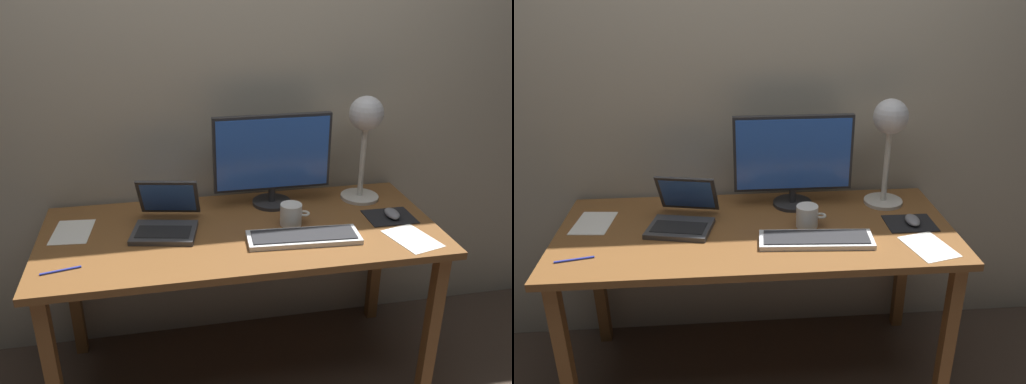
# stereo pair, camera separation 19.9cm
# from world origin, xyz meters

# --- Properties ---
(ground_plane) EXTENTS (4.80, 4.80, 0.00)m
(ground_plane) POSITION_xyz_m (0.00, 0.00, 0.00)
(ground_plane) COLOR #47382D
(ground_plane) RESTS_ON ground
(back_wall) EXTENTS (4.80, 0.06, 2.60)m
(back_wall) POSITION_xyz_m (0.00, 0.40, 1.30)
(back_wall) COLOR #B2A893
(back_wall) RESTS_ON ground
(desk) EXTENTS (1.60, 0.70, 0.74)m
(desk) POSITION_xyz_m (0.00, 0.00, 0.66)
(desk) COLOR brown
(desk) RESTS_ON ground
(monitor) EXTENTS (0.51, 0.17, 0.41)m
(monitor) POSITION_xyz_m (0.17, 0.21, 0.96)
(monitor) COLOR #28282B
(monitor) RESTS_ON desk
(keyboard_main) EXTENTS (0.45, 0.17, 0.03)m
(keyboard_main) POSITION_xyz_m (0.22, -0.14, 0.75)
(keyboard_main) COLOR silver
(keyboard_main) RESTS_ON desk
(laptop) EXTENTS (0.30, 0.32, 0.19)m
(laptop) POSITION_xyz_m (-0.29, 0.07, 0.79)
(laptop) COLOR #38383A
(laptop) RESTS_ON desk
(desk_lamp) EXTENTS (0.17, 0.17, 0.47)m
(desk_lamp) POSITION_xyz_m (0.58, 0.20, 1.09)
(desk_lamp) COLOR beige
(desk_lamp) RESTS_ON desk
(mousepad) EXTENTS (0.20, 0.16, 0.00)m
(mousepad) POSITION_xyz_m (0.64, -0.01, 0.74)
(mousepad) COLOR black
(mousepad) RESTS_ON desk
(mouse) EXTENTS (0.06, 0.10, 0.03)m
(mouse) POSITION_xyz_m (0.64, -0.02, 0.76)
(mouse) COLOR slate
(mouse) RESTS_ON mousepad
(coffee_mug) EXTENTS (0.12, 0.09, 0.09)m
(coffee_mug) POSITION_xyz_m (0.21, 0.00, 0.79)
(coffee_mug) COLOR white
(coffee_mug) RESTS_ON desk
(paper_sheet_near_mouse) EXTENTS (0.17, 0.22, 0.00)m
(paper_sheet_near_mouse) POSITION_xyz_m (-0.67, 0.10, 0.74)
(paper_sheet_near_mouse) COLOR white
(paper_sheet_near_mouse) RESTS_ON desk
(paper_sheet_by_keyboard) EXTENTS (0.20, 0.24, 0.00)m
(paper_sheet_by_keyboard) POSITION_xyz_m (0.65, -0.21, 0.74)
(paper_sheet_by_keyboard) COLOR white
(paper_sheet_by_keyboard) RESTS_ON desk
(pen) EXTENTS (0.14, 0.04, 0.01)m
(pen) POSITION_xyz_m (-0.67, -0.20, 0.74)
(pen) COLOR #2633A5
(pen) RESTS_ON desk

